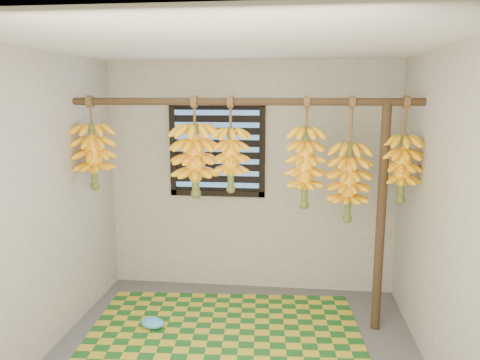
# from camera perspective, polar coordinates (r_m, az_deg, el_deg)

# --- Properties ---
(ceiling) EXTENTS (3.00, 3.00, 0.01)m
(ceiling) POSITION_cam_1_polar(r_m,az_deg,el_deg) (3.34, -1.15, 16.31)
(ceiling) COLOR silver
(ceiling) RESTS_ON wall_back
(wall_back) EXTENTS (3.00, 0.01, 2.40)m
(wall_back) POSITION_cam_1_polar(r_m,az_deg,el_deg) (4.90, 1.31, 0.28)
(wall_back) COLOR gray
(wall_back) RESTS_ON floor
(wall_left) EXTENTS (0.01, 3.00, 2.40)m
(wall_left) POSITION_cam_1_polar(r_m,az_deg,el_deg) (3.93, -23.42, -3.12)
(wall_left) COLOR gray
(wall_left) RESTS_ON floor
(wall_right) EXTENTS (0.01, 3.00, 2.40)m
(wall_right) POSITION_cam_1_polar(r_m,az_deg,el_deg) (3.56, 23.73, -4.48)
(wall_right) COLOR gray
(wall_right) RESTS_ON floor
(window) EXTENTS (1.00, 0.04, 1.00)m
(window) POSITION_cam_1_polar(r_m,az_deg,el_deg) (4.87, -2.81, 3.78)
(window) COLOR black
(window) RESTS_ON wall_back
(hanging_pole) EXTENTS (3.00, 0.06, 0.06)m
(hanging_pole) POSITION_cam_1_polar(r_m,az_deg,el_deg) (4.02, 0.25, 9.54)
(hanging_pole) COLOR #42301B
(hanging_pole) RESTS_ON wall_left
(support_post) EXTENTS (0.08, 0.08, 2.00)m
(support_post) POSITION_cam_1_polar(r_m,az_deg,el_deg) (4.20, 16.79, -4.68)
(support_post) COLOR #42301B
(support_post) RESTS_ON floor
(woven_mat) EXTENTS (2.50, 2.06, 0.01)m
(woven_mat) POSITION_cam_1_polar(r_m,az_deg,el_deg) (4.18, -2.09, -19.09)
(woven_mat) COLOR #19551C
(woven_mat) RESTS_ON floor
(plastic_bag) EXTENTS (0.25, 0.20, 0.09)m
(plastic_bag) POSITION_cam_1_polar(r_m,az_deg,el_deg) (4.42, -10.61, -16.75)
(plastic_bag) COLOR #3FA9ED
(plastic_bag) RESTS_ON woven_mat
(banana_bunch_a) EXTENTS (0.36, 0.36, 0.83)m
(banana_bunch_a) POSITION_cam_1_polar(r_m,az_deg,el_deg) (4.42, -17.45, 2.80)
(banana_bunch_a) COLOR brown
(banana_bunch_a) RESTS_ON hanging_pole
(banana_bunch_b) EXTENTS (0.40, 0.40, 0.88)m
(banana_bunch_b) POSITION_cam_1_polar(r_m,az_deg,el_deg) (4.13, -5.47, 2.39)
(banana_bunch_b) COLOR brown
(banana_bunch_b) RESTS_ON hanging_pole
(banana_bunch_c) EXTENTS (0.31, 0.31, 0.83)m
(banana_bunch_c) POSITION_cam_1_polar(r_m,az_deg,el_deg) (4.07, -1.14, 2.52)
(banana_bunch_c) COLOR brown
(banana_bunch_c) RESTS_ON hanging_pole
(banana_bunch_d) EXTENTS (0.32, 0.32, 0.95)m
(banana_bunch_d) POSITION_cam_1_polar(r_m,az_deg,el_deg) (4.04, 7.94, 1.55)
(banana_bunch_d) COLOR brown
(banana_bunch_d) RESTS_ON hanging_pole
(banana_bunch_e) EXTENTS (0.37, 0.37, 1.07)m
(banana_bunch_e) POSITION_cam_1_polar(r_m,az_deg,el_deg) (4.09, 13.11, -0.27)
(banana_bunch_e) COLOR brown
(banana_bunch_e) RESTS_ON hanging_pole
(banana_bunch_f) EXTENTS (0.30, 0.30, 0.89)m
(banana_bunch_f) POSITION_cam_1_polar(r_m,az_deg,el_deg) (4.14, 19.16, 1.32)
(banana_bunch_f) COLOR brown
(banana_bunch_f) RESTS_ON hanging_pole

